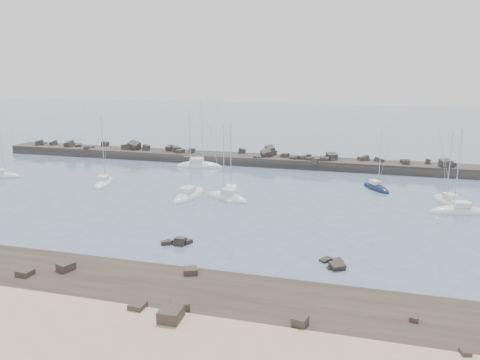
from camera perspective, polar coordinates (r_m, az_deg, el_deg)
name	(u,v)px	position (r m, az deg, el deg)	size (l,w,h in m)	color
ground	(228,221)	(64.36, -1.48, -5.07)	(400.00, 400.00, 0.00)	#4C5F77
sand_strip	(103,360)	(37.92, -16.41, -20.26)	(140.00, 14.00, 1.00)	tan
rock_shelf	(159,296)	(45.47, -9.86, -13.71)	(140.00, 12.03, 1.85)	black
rock_cluster_near	(177,243)	(57.08, -7.68, -7.63)	(3.81, 2.68, 1.54)	black
rock_cluster_far	(334,266)	(51.71, 11.38, -10.19)	(3.07, 3.38, 1.40)	black
breakwater	(246,162)	(101.53, 0.75, 2.22)	(115.00, 6.90, 5.40)	#2A2725
sailboat_0	(2,177)	(99.80, -26.98, 0.37)	(7.08, 3.87, 10.93)	silver
sailboat_1	(104,183)	(87.64, -16.22, -0.36)	(4.42, 8.50, 12.88)	silver
sailboat_2	(189,196)	(76.34, -6.22, -1.96)	(3.84, 9.53, 14.65)	silver
sailboat_3	(199,166)	(98.12, -5.02, 1.65)	(10.11, 4.40, 15.51)	silver
sailboat_4	(227,198)	(74.72, -1.57, -2.23)	(8.46, 5.50, 13.02)	silver
sailboat_5	(231,195)	(76.38, -1.07, -1.87)	(4.31, 8.38, 12.78)	silver
sailboat_6	(376,188)	(84.02, 16.24, -0.98)	(5.64, 7.08, 11.18)	#0E1B3B
sailboat_7	(458,212)	(74.84, 25.02, -3.55)	(8.66, 4.58, 13.20)	silver
sailboat_8	(448,202)	(79.36, 24.05, -2.51)	(5.65, 7.83, 12.18)	silver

